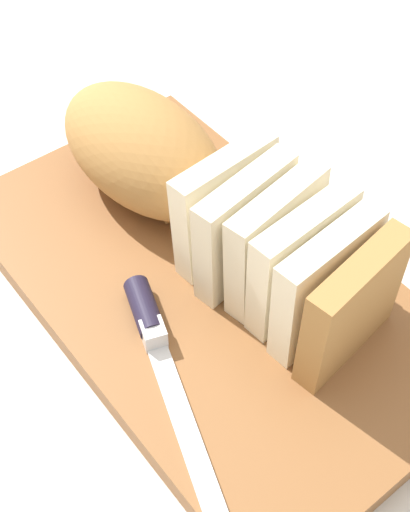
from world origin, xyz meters
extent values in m
plane|color=beige|center=(0.00, 0.00, 0.00)|extent=(3.00, 3.00, 0.00)
cube|color=brown|center=(0.00, 0.00, 0.01)|extent=(0.45, 0.26, 0.02)
ellipsoid|color=#A8753D|center=(-0.12, 0.02, 0.07)|extent=(0.19, 0.12, 0.10)
cube|color=beige|center=(-0.02, 0.04, 0.07)|extent=(0.04, 0.10, 0.10)
cube|color=beige|center=(0.01, 0.03, 0.07)|extent=(0.04, 0.10, 0.10)
cube|color=beige|center=(0.04, 0.04, 0.07)|extent=(0.04, 0.10, 0.10)
cube|color=beige|center=(0.06, 0.05, 0.07)|extent=(0.03, 0.10, 0.10)
cube|color=beige|center=(0.09, 0.04, 0.07)|extent=(0.03, 0.10, 0.10)
cube|color=#A8753D|center=(0.12, 0.04, 0.07)|extent=(0.04, 0.10, 0.10)
cube|color=silver|center=(0.11, -0.10, 0.02)|extent=(0.18, 0.08, 0.00)
cylinder|color=black|center=(0.00, -0.06, 0.03)|extent=(0.06, 0.04, 0.02)
cube|color=silver|center=(0.03, -0.07, 0.03)|extent=(0.02, 0.02, 0.02)
sphere|color=#996633|center=(0.07, 0.01, 0.03)|extent=(0.01, 0.01, 0.01)
sphere|color=#996633|center=(-0.03, 0.04, 0.03)|extent=(0.01, 0.01, 0.01)
sphere|color=#996633|center=(-0.07, 0.01, 0.03)|extent=(0.01, 0.01, 0.01)
camera|label=1|loc=(0.30, -0.23, 0.50)|focal=49.74mm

